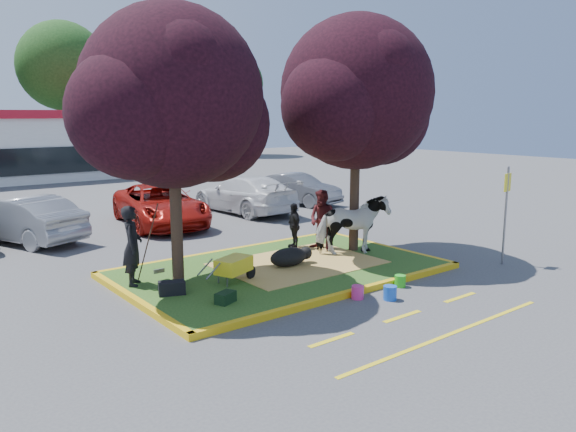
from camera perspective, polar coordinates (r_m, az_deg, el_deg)
ground at (r=15.05m, az=-0.75°, el=-5.76°), size 90.00×90.00×0.00m
median_island at (r=15.03m, az=-0.75°, el=-5.48°), size 8.00×5.00×0.15m
curb_near at (r=13.16m, az=6.14°, el=-7.87°), size 8.30×0.16×0.15m
curb_far at (r=17.08m, az=-6.01°, el=-3.60°), size 8.30×0.16×0.15m
curb_left at (r=13.07m, az=-15.27°, el=-8.30°), size 0.16×5.30×0.15m
curb_right at (r=17.72m, az=9.82°, el=-3.19°), size 0.16×5.30×0.15m
straw_bedding at (r=15.36m, az=1.04°, el=-4.82°), size 4.20×3.00×0.01m
tree_purple_left at (r=13.30m, az=-11.57°, el=10.94°), size 5.06×4.20×6.51m
tree_purple_right at (r=16.52m, az=7.07°, el=11.61°), size 5.30×4.40×6.82m
fire_lane_stripe_a at (r=10.79m, az=4.46°, el=-12.43°), size 1.10×0.12×0.01m
fire_lane_stripe_b at (r=12.14m, az=11.55°, el=-9.96°), size 1.10×0.12×0.01m
fire_lane_stripe_c at (r=13.65m, az=17.06°, el=-7.91°), size 1.10×0.12×0.01m
fire_lane_long at (r=11.46m, az=16.20°, el=-11.43°), size 6.00×0.10×0.01m
retail_building at (r=40.97m, az=-22.97°, el=6.84°), size 20.40×8.40×4.40m
cow at (r=16.27m, az=6.53°, el=-0.91°), size 2.26×1.66×1.73m
calf at (r=15.05m, az=0.08°, el=-4.19°), size 1.30×1.00×0.50m
handler at (r=13.77m, az=-15.53°, el=-2.93°), size 0.74×0.83×1.91m
visitor_a at (r=16.74m, az=3.53°, el=-0.42°), size 0.89×1.02×1.81m
visitor_b at (r=17.01m, az=0.60°, el=-0.97°), size 0.57×0.87×1.37m
wheelbarrow at (r=13.63m, az=-5.50°, el=-5.01°), size 1.62×0.85×0.62m
gear_bag_dark at (r=13.04m, az=-11.72°, el=-7.16°), size 0.67×0.51×0.30m
gear_bag_green at (r=12.29m, az=-6.37°, el=-8.23°), size 0.52×0.43×0.24m
sign_post at (r=16.62m, az=21.28°, el=1.16°), size 0.39×0.09×2.76m
bucket_green at (r=14.07m, az=11.31°, el=-6.50°), size 0.35×0.35×0.29m
bucket_pink at (r=13.04m, az=7.09°, el=-7.70°), size 0.34×0.34×0.31m
bucket_blue at (r=13.07m, az=10.32°, el=-7.70°), size 0.38×0.38×0.33m
car_silver at (r=20.33m, az=-25.33°, el=-0.30°), size 3.23×4.93×1.54m
car_red at (r=21.76m, az=-12.84°, el=1.10°), size 3.42×5.91×1.55m
car_white at (r=24.08m, az=-4.46°, el=2.24°), size 2.50×5.57×1.59m
car_grey at (r=26.23m, az=0.89°, el=2.76°), size 2.52×4.55×1.42m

